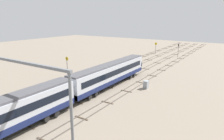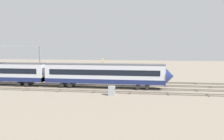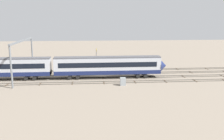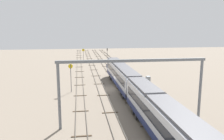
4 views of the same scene
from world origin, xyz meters
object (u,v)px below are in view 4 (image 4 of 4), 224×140
speed_sign_mid_trackside (71,74)px  signal_light_trackside_departure (107,53)px  overhead_gantry (133,76)px  speed_sign_near_foreground (83,53)px  relay_cabinet (148,80)px

speed_sign_mid_trackside → signal_light_trackside_departure: 46.17m
overhead_gantry → speed_sign_mid_trackside: bearing=26.3°
overhead_gantry → speed_sign_near_foreground: size_ratio=4.12×
speed_sign_near_foreground → speed_sign_mid_trackside: size_ratio=0.82×
signal_light_trackside_departure → speed_sign_near_foreground: bearing=82.0°
speed_sign_mid_trackside → relay_cabinet: (4.91, -17.29, -2.78)m
relay_cabinet → speed_sign_near_foreground: bearing=18.7°
speed_sign_mid_trackside → overhead_gantry: bearing=-153.7°
signal_light_trackside_departure → overhead_gantry: bearing=175.8°
overhead_gantry → speed_sign_mid_trackside: overhead_gantry is taller
speed_sign_mid_trackside → relay_cabinet: 18.19m
overhead_gantry → speed_sign_mid_trackside: (16.86, 8.35, -2.94)m
speed_sign_near_foreground → relay_cabinet: bearing=-161.3°
overhead_gantry → relay_cabinet: (21.77, -8.94, -5.72)m
overhead_gantry → signal_light_trackside_departure: size_ratio=3.97×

